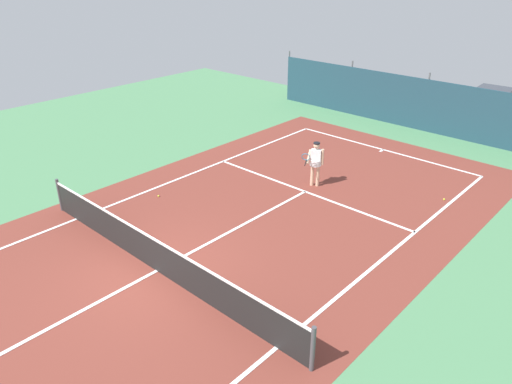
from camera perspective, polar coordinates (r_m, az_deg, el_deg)
The scene contains 8 objects.
ground_plane at distance 13.14m, azimuth -11.54°, elevation -9.07°, with size 36.00×36.00×0.00m, color #4C8456.
court_surface at distance 13.13m, azimuth -11.54°, elevation -9.06°, with size 11.02×26.60×0.01m.
tennis_net at distance 12.85m, azimuth -11.74°, elevation -7.21°, with size 10.12×0.10×1.10m.
back_fence at distance 24.65m, azimuth 19.49°, elevation 8.62°, with size 16.30×0.98×2.70m.
tennis_player at distance 17.15m, azimuth 7.02°, elevation 3.66°, with size 0.56×0.83×1.64m.
tennis_ball_near_player at distance 17.55m, azimuth 21.25°, elevation -0.81°, with size 0.07×0.07×0.07m, color #CCDB33.
tennis_ball_midcourt at distance 16.92m, azimuth -11.39°, elevation -0.46°, with size 0.07×0.07×0.07m, color #CCDB33.
parked_car at distance 26.52m, azimuth 25.83°, elevation 9.08°, with size 2.17×4.28×1.68m.
Camera 1 is at (9.00, -6.01, 7.45)m, focal length 34.01 mm.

